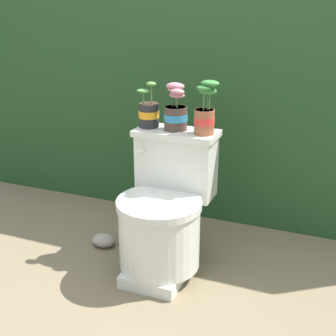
{
  "coord_description": "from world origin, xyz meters",
  "views": [
    {
      "loc": [
        0.84,
        -1.86,
        1.3
      ],
      "look_at": [
        0.05,
        0.09,
        0.52
      ],
      "focal_mm": 50.0,
      "sensor_mm": 36.0,
      "label": 1
    }
  ],
  "objects_px": {
    "toilet": "(164,215)",
    "potted_plant_left": "(149,113)",
    "potted_plant_midleft": "(176,112)",
    "garden_stone": "(104,240)",
    "potted_plant_middle": "(205,113)"
  },
  "relations": [
    {
      "from": "toilet",
      "to": "potted_plant_left",
      "type": "distance_m",
      "value": 0.51
    },
    {
      "from": "potted_plant_left",
      "to": "potted_plant_midleft",
      "type": "relative_size",
      "value": 1.0
    },
    {
      "from": "potted_plant_left",
      "to": "garden_stone",
      "type": "xyz_separation_m",
      "value": [
        -0.24,
        -0.09,
        -0.72
      ]
    },
    {
      "from": "potted_plant_midleft",
      "to": "potted_plant_middle",
      "type": "relative_size",
      "value": 0.89
    },
    {
      "from": "potted_plant_left",
      "to": "potted_plant_middle",
      "type": "distance_m",
      "value": 0.3
    },
    {
      "from": "potted_plant_middle",
      "to": "garden_stone",
      "type": "distance_m",
      "value": 0.93
    },
    {
      "from": "toilet",
      "to": "garden_stone",
      "type": "bearing_deg",
      "value": 168.91
    },
    {
      "from": "potted_plant_midleft",
      "to": "garden_stone",
      "type": "bearing_deg",
      "value": -167.13
    },
    {
      "from": "toilet",
      "to": "potted_plant_midleft",
      "type": "height_order",
      "value": "potted_plant_midleft"
    },
    {
      "from": "toilet",
      "to": "potted_plant_midleft",
      "type": "bearing_deg",
      "value": 92.34
    },
    {
      "from": "toilet",
      "to": "potted_plant_middle",
      "type": "distance_m",
      "value": 0.53
    },
    {
      "from": "potted_plant_left",
      "to": "potted_plant_midleft",
      "type": "height_order",
      "value": "same"
    },
    {
      "from": "potted_plant_midleft",
      "to": "toilet",
      "type": "bearing_deg",
      "value": -87.66
    },
    {
      "from": "toilet",
      "to": "garden_stone",
      "type": "height_order",
      "value": "toilet"
    },
    {
      "from": "garden_stone",
      "to": "toilet",
      "type": "bearing_deg",
      "value": -11.09
    }
  ]
}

